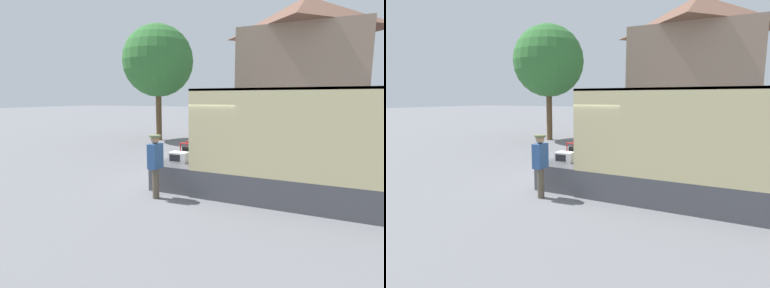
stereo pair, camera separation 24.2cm
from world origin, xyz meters
TOP-DOWN VIEW (x-y plane):
  - ground_plane at (0.00, 0.00)m, footprint 160.00×160.00m
  - box_truck at (4.06, 0.00)m, footprint 6.84×2.38m
  - tailgate_deck at (-0.66, 0.00)m, footprint 1.32×2.26m
  - microwave at (-0.71, -0.37)m, footprint 0.55×0.39m
  - portable_generator at (-0.64, 0.38)m, footprint 0.58×0.47m
  - worker_person at (-0.77, -1.61)m, footprint 0.31×0.44m
  - house_backdrop at (1.38, 15.04)m, footprint 8.16×8.24m
  - street_tree at (-6.61, 8.27)m, footprint 4.42×4.42m

SIDE VIEW (x-z plane):
  - ground_plane at x=0.00m, z-range 0.00..0.00m
  - tailgate_deck at x=-0.66m, z-range 0.00..0.75m
  - microwave at x=-0.71m, z-range 0.75..1.06m
  - box_truck at x=4.06m, z-range -0.54..2.37m
  - portable_generator at x=-0.64m, z-range 0.69..1.20m
  - worker_person at x=-0.77m, z-range 0.19..1.90m
  - house_backdrop at x=1.38m, z-range 0.09..9.75m
  - street_tree at x=-6.61m, z-range 1.36..8.52m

